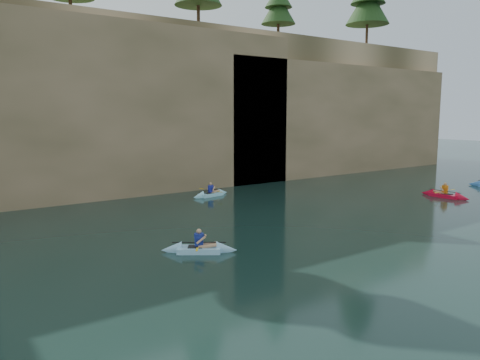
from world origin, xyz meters
TOP-DOWN VIEW (x-y plane):
  - ground at (0.00, 0.00)m, footprint 160.00×160.00m
  - cliff at (0.00, 30.00)m, footprint 70.00×16.00m
  - cliff_slab_center at (2.00, 22.60)m, footprint 24.00×2.40m
  - cliff_slab_east at (22.00, 22.60)m, footprint 26.00×2.40m
  - sea_cave_center at (-4.00, 21.95)m, footprint 3.50×1.00m
  - sea_cave_east at (10.00, 21.95)m, footprint 5.00×1.00m
  - kayaker_ltblue_near at (-1.38, 8.77)m, footprint 2.81×2.26m
  - kayaker_red_far at (17.47, 9.97)m, footprint 2.35×3.25m
  - kayaker_ltblue_mid at (5.52, 19.00)m, footprint 2.98×2.18m

SIDE VIEW (x-z plane):
  - ground at x=0.00m, z-range 0.00..0.00m
  - kayaker_ltblue_mid at x=5.52m, z-range -0.42..0.69m
  - kayaker_ltblue_near at x=-1.38m, z-range -0.44..0.72m
  - kayaker_red_far at x=17.47m, z-range -0.45..0.74m
  - sea_cave_center at x=-4.00m, z-range 0.00..3.20m
  - sea_cave_east at x=10.00m, z-range 0.00..4.50m
  - cliff_slab_east at x=22.00m, z-range 0.00..9.84m
  - cliff_slab_center at x=2.00m, z-range 0.00..11.40m
  - cliff at x=0.00m, z-range 0.00..12.00m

